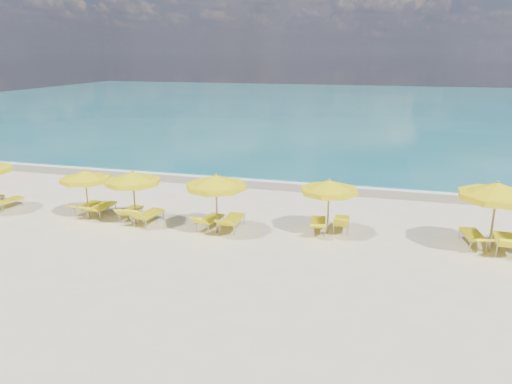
# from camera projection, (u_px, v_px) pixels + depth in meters

# --- Properties ---
(ground_plane) EXTENTS (120.00, 120.00, 0.00)m
(ground_plane) POSITION_uv_depth(u_px,v_px,m) (246.00, 231.00, 19.60)
(ground_plane) COLOR beige
(ocean) EXTENTS (120.00, 80.00, 0.30)m
(ocean) POSITION_uv_depth(u_px,v_px,m) (353.00, 106.00, 64.09)
(ocean) COLOR #126067
(ocean) RESTS_ON ground
(wet_sand_band) EXTENTS (120.00, 2.60, 0.01)m
(wet_sand_band) POSITION_uv_depth(u_px,v_px,m) (286.00, 185.00, 26.46)
(wet_sand_band) COLOR tan
(wet_sand_band) RESTS_ON ground
(foam_line) EXTENTS (120.00, 1.20, 0.03)m
(foam_line) POSITION_uv_depth(u_px,v_px,m) (289.00, 181.00, 27.20)
(foam_line) COLOR white
(foam_line) RESTS_ON ground
(whitecap_near) EXTENTS (14.00, 0.36, 0.05)m
(whitecap_near) POSITION_uv_depth(u_px,v_px,m) (234.00, 147.00, 36.91)
(whitecap_near) COLOR white
(whitecap_near) RESTS_ON ground
(whitecap_far) EXTENTS (18.00, 0.30, 0.05)m
(whitecap_far) POSITION_uv_depth(u_px,v_px,m) (428.00, 140.00, 39.78)
(whitecap_far) COLOR white
(whitecap_far) RESTS_ON ground
(umbrella_2) EXTENTS (2.18, 2.18, 2.10)m
(umbrella_2) POSITION_uv_depth(u_px,v_px,m) (85.00, 176.00, 20.77)
(umbrella_2) COLOR #9D7F4E
(umbrella_2) RESTS_ON ground
(umbrella_3) EXTENTS (2.41, 2.41, 2.26)m
(umbrella_3) POSITION_uv_depth(u_px,v_px,m) (133.00, 178.00, 19.93)
(umbrella_3) COLOR #9D7F4E
(umbrella_3) RESTS_ON ground
(umbrella_4) EXTENTS (2.59, 2.59, 2.39)m
(umbrella_4) POSITION_uv_depth(u_px,v_px,m) (216.00, 182.00, 18.87)
(umbrella_4) COLOR #9D7F4E
(umbrella_4) RESTS_ON ground
(umbrella_5) EXTENTS (2.41, 2.41, 2.22)m
(umbrella_5) POSITION_uv_depth(u_px,v_px,m) (329.00, 187.00, 18.78)
(umbrella_5) COLOR #9D7F4E
(umbrella_5) RESTS_ON ground
(umbrella_6) EXTENTS (3.31, 3.31, 2.61)m
(umbrella_6) POSITION_uv_depth(u_px,v_px,m) (497.00, 191.00, 16.96)
(umbrella_6) COLOR #9D7F4E
(umbrella_6) RESTS_ON ground
(lounger_1_right) EXTENTS (0.83, 1.75, 0.70)m
(lounger_1_right) POSITION_uv_depth(u_px,v_px,m) (8.00, 204.00, 22.47)
(lounger_1_right) COLOR #A5A8AD
(lounger_1_right) RESTS_ON ground
(lounger_2_left) EXTENTS (0.81, 1.76, 0.63)m
(lounger_2_left) POSITION_uv_depth(u_px,v_px,m) (87.00, 208.00, 21.82)
(lounger_2_left) COLOR #A5A8AD
(lounger_2_left) RESTS_ON ground
(lounger_2_right) EXTENTS (0.66, 1.94, 0.74)m
(lounger_2_right) POSITION_uv_depth(u_px,v_px,m) (102.00, 210.00, 21.45)
(lounger_2_right) COLOR #A5A8AD
(lounger_2_right) RESTS_ON ground
(lounger_3_left) EXTENTS (0.76, 1.81, 0.77)m
(lounger_3_left) POSITION_uv_depth(u_px,v_px,m) (131.00, 214.00, 20.98)
(lounger_3_left) COLOR #A5A8AD
(lounger_3_left) RESTS_ON ground
(lounger_3_right) EXTENTS (0.87, 1.91, 0.91)m
(lounger_3_right) POSITION_uv_depth(u_px,v_px,m) (149.00, 218.00, 20.43)
(lounger_3_right) COLOR #A5A8AD
(lounger_3_right) RESTS_ON ground
(lounger_4_left) EXTENTS (0.88, 1.87, 0.81)m
(lounger_4_left) POSITION_uv_depth(u_px,v_px,m) (209.00, 223.00, 19.86)
(lounger_4_left) COLOR #A5A8AD
(lounger_4_left) RESTS_ON ground
(lounger_4_right) EXTENTS (0.71, 2.04, 0.82)m
(lounger_4_right) POSITION_uv_depth(u_px,v_px,m) (232.00, 224.00, 19.71)
(lounger_4_right) COLOR #A5A8AD
(lounger_4_right) RESTS_ON ground
(lounger_5_left) EXTENTS (0.85, 1.92, 0.70)m
(lounger_5_left) POSITION_uv_depth(u_px,v_px,m) (318.00, 226.00, 19.52)
(lounger_5_left) COLOR #A5A8AD
(lounger_5_left) RESTS_ON ground
(lounger_5_right) EXTENTS (0.67, 1.75, 0.82)m
(lounger_5_right) POSITION_uv_depth(u_px,v_px,m) (341.00, 225.00, 19.67)
(lounger_5_right) COLOR #A5A8AD
(lounger_5_right) RESTS_ON ground
(lounger_6_left) EXTENTS (0.97, 2.05, 0.72)m
(lounger_6_left) POSITION_uv_depth(u_px,v_px,m) (473.00, 240.00, 18.11)
(lounger_6_left) COLOR #A5A8AD
(lounger_6_left) RESTS_ON ground
(lounger_6_right) EXTENTS (0.81, 2.06, 0.88)m
(lounger_6_right) POSITION_uv_depth(u_px,v_px,m) (504.00, 245.00, 17.57)
(lounger_6_right) COLOR #A5A8AD
(lounger_6_right) RESTS_ON ground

